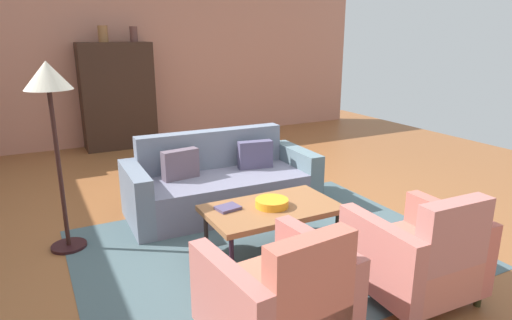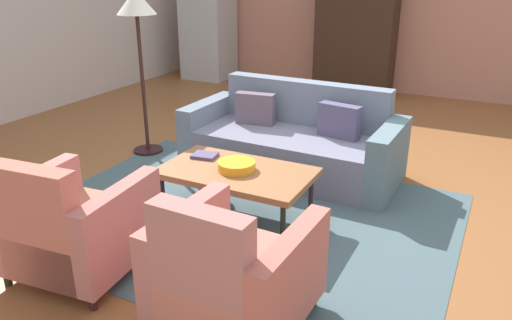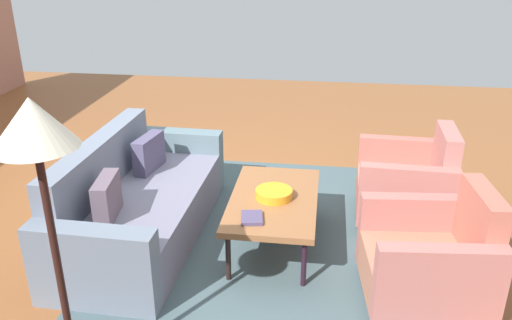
{
  "view_description": "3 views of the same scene",
  "coord_description": "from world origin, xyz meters",
  "px_view_note": "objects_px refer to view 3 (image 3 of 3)",
  "views": [
    {
      "loc": [
        -2.15,
        -3.95,
        1.94
      ],
      "look_at": [
        -0.14,
        -0.12,
        0.7
      ],
      "focal_mm": 30.98,
      "sensor_mm": 36.0,
      "label": 1
    },
    {
      "loc": [
        1.49,
        -3.95,
        1.98
      ],
      "look_at": [
        -0.17,
        -0.65,
        0.52
      ],
      "focal_mm": 35.27,
      "sensor_mm": 36.0,
      "label": 2
    },
    {
      "loc": [
        -4.04,
        -1.11,
        2.37
      ],
      "look_at": [
        -0.22,
        -0.58,
        0.73
      ],
      "focal_mm": 36.53,
      "sensor_mm": 36.0,
      "label": 3
    }
  ],
  "objects_px": {
    "floor_lamp": "(38,154)",
    "fruit_bowl": "(274,194)",
    "armchair_left": "(434,260)",
    "armchair_right": "(411,185)",
    "book_stack": "(252,218)",
    "couch": "(135,205)",
    "coffee_table": "(274,202)"
  },
  "relations": [
    {
      "from": "book_stack",
      "to": "couch",
      "type": "bearing_deg",
      "value": 70.41
    },
    {
      "from": "armchair_left",
      "to": "book_stack",
      "type": "bearing_deg",
      "value": 75.03
    },
    {
      "from": "coffee_table",
      "to": "floor_lamp",
      "type": "height_order",
      "value": "floor_lamp"
    },
    {
      "from": "armchair_left",
      "to": "floor_lamp",
      "type": "relative_size",
      "value": 0.51
    },
    {
      "from": "book_stack",
      "to": "floor_lamp",
      "type": "height_order",
      "value": "floor_lamp"
    },
    {
      "from": "coffee_table",
      "to": "armchair_left",
      "type": "xyz_separation_m",
      "value": [
        -0.59,
        -1.17,
        -0.06
      ]
    },
    {
      "from": "book_stack",
      "to": "floor_lamp",
      "type": "distance_m",
      "value": 1.81
    },
    {
      "from": "couch",
      "to": "fruit_bowl",
      "type": "relative_size",
      "value": 7.08
    },
    {
      "from": "fruit_bowl",
      "to": "floor_lamp",
      "type": "relative_size",
      "value": 0.17
    },
    {
      "from": "couch",
      "to": "floor_lamp",
      "type": "distance_m",
      "value": 2.03
    },
    {
      "from": "book_stack",
      "to": "floor_lamp",
      "type": "bearing_deg",
      "value": 147.33
    },
    {
      "from": "coffee_table",
      "to": "book_stack",
      "type": "bearing_deg",
      "value": 161.51
    },
    {
      "from": "armchair_right",
      "to": "armchair_left",
      "type": "bearing_deg",
      "value": -177.85
    },
    {
      "from": "couch",
      "to": "armchair_left",
      "type": "height_order",
      "value": "armchair_left"
    },
    {
      "from": "couch",
      "to": "armchair_left",
      "type": "distance_m",
      "value": 2.43
    },
    {
      "from": "armchair_left",
      "to": "armchair_right",
      "type": "height_order",
      "value": "same"
    },
    {
      "from": "floor_lamp",
      "to": "fruit_bowl",
      "type": "bearing_deg",
      "value": -29.74
    },
    {
      "from": "fruit_bowl",
      "to": "coffee_table",
      "type": "bearing_deg",
      "value": 180.0
    },
    {
      "from": "armchair_left",
      "to": "floor_lamp",
      "type": "height_order",
      "value": "floor_lamp"
    },
    {
      "from": "fruit_bowl",
      "to": "book_stack",
      "type": "distance_m",
      "value": 0.4
    },
    {
      "from": "floor_lamp",
      "to": "armchair_left",
      "type": "bearing_deg",
      "value": -63.36
    },
    {
      "from": "coffee_table",
      "to": "floor_lamp",
      "type": "distance_m",
      "value": 2.17
    },
    {
      "from": "armchair_right",
      "to": "coffee_table",
      "type": "bearing_deg",
      "value": 119.29
    },
    {
      "from": "coffee_table",
      "to": "armchair_left",
      "type": "relative_size",
      "value": 1.36
    },
    {
      "from": "armchair_right",
      "to": "floor_lamp",
      "type": "relative_size",
      "value": 0.51
    },
    {
      "from": "coffee_table",
      "to": "armchair_right",
      "type": "distance_m",
      "value": 1.31
    },
    {
      "from": "armchair_right",
      "to": "book_stack",
      "type": "bearing_deg",
      "value": 129.14
    },
    {
      "from": "armchair_left",
      "to": "fruit_bowl",
      "type": "height_order",
      "value": "armchair_left"
    },
    {
      "from": "armchair_right",
      "to": "fruit_bowl",
      "type": "distance_m",
      "value": 1.32
    },
    {
      "from": "armchair_left",
      "to": "armchair_right",
      "type": "bearing_deg",
      "value": -5.38
    },
    {
      "from": "armchair_left",
      "to": "fruit_bowl",
      "type": "relative_size",
      "value": 2.93
    },
    {
      "from": "book_stack",
      "to": "armchair_right",
      "type": "bearing_deg",
      "value": -53.02
    }
  ]
}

